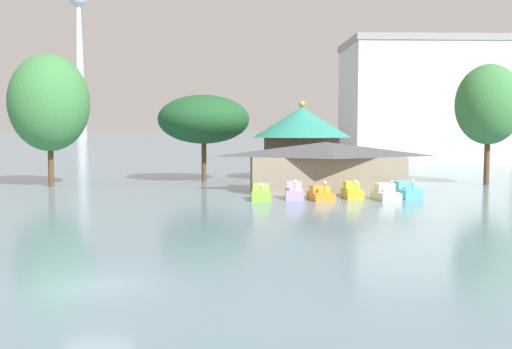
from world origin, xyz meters
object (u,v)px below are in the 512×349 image
(shoreline_tree_mid, at_px, (204,119))
(pedal_boat_white, at_px, (385,193))
(pedal_boat_cyan, at_px, (404,191))
(boathouse, at_px, (325,165))
(green_roof_pavilion, at_px, (302,138))
(distant_broadcast_tower, at_px, (78,22))
(background_building_block, at_px, (419,102))
(shoreline_tree_right, at_px, (489,105))
(pedal_boat_lime, at_px, (261,194))
(pedal_boat_yellow, at_px, (352,191))
(pedal_boat_lavender, at_px, (294,192))
(shoreline_tree_tall_left, at_px, (49,103))
(pedal_boat_orange, at_px, (321,194))

(shoreline_tree_mid, bearing_deg, pedal_boat_white, -48.07)
(pedal_boat_cyan, bearing_deg, boathouse, -151.41)
(green_roof_pavilion, height_order, distant_broadcast_tower, distant_broadcast_tower)
(pedal_boat_white, relative_size, background_building_block, 0.12)
(pedal_boat_cyan, height_order, green_roof_pavilion, green_roof_pavilion)
(shoreline_tree_right, relative_size, background_building_block, 0.51)
(pedal_boat_lime, distance_m, pedal_boat_yellow, 7.59)
(background_building_block, bearing_deg, boathouse, -117.72)
(pedal_boat_lime, height_order, pedal_boat_cyan, pedal_boat_cyan)
(pedal_boat_lavender, relative_size, pedal_boat_white, 0.88)
(pedal_boat_lavender, distance_m, shoreline_tree_mid, 19.09)
(pedal_boat_yellow, distance_m, pedal_boat_cyan, 4.27)
(pedal_boat_white, distance_m, background_building_block, 51.34)
(pedal_boat_yellow, bearing_deg, distant_broadcast_tower, -162.23)
(boathouse, distance_m, shoreline_tree_right, 18.57)
(boathouse, distance_m, shoreline_tree_tall_left, 27.07)
(pedal_boat_lime, height_order, pedal_boat_orange, pedal_boat_orange)
(shoreline_tree_right, bearing_deg, pedal_boat_orange, -148.10)
(pedal_boat_lime, height_order, shoreline_tree_mid, shoreline_tree_mid)
(pedal_boat_orange, height_order, pedal_boat_white, pedal_boat_white)
(pedal_boat_lavender, relative_size, boathouse, 0.18)
(pedal_boat_orange, relative_size, background_building_block, 0.12)
(shoreline_tree_mid, bearing_deg, shoreline_tree_right, -10.34)
(background_building_block, bearing_deg, distant_broadcast_tower, 116.94)
(pedal_boat_lime, relative_size, shoreline_tree_right, 0.23)
(shoreline_tree_mid, bearing_deg, pedal_boat_yellow, -50.38)
(pedal_boat_orange, height_order, distant_broadcast_tower, distant_broadcast_tower)
(pedal_boat_lavender, relative_size, pedal_boat_cyan, 0.79)
(shoreline_tree_tall_left, bearing_deg, pedal_boat_lime, -30.15)
(pedal_boat_orange, bearing_deg, shoreline_tree_mid, -157.06)
(pedal_boat_orange, bearing_deg, pedal_boat_yellow, 104.79)
(pedal_boat_orange, distance_m, shoreline_tree_right, 22.87)
(background_building_block, relative_size, distant_broadcast_tower, 0.17)
(shoreline_tree_right, bearing_deg, pedal_boat_yellow, -146.68)
(pedal_boat_cyan, height_order, shoreline_tree_right, shoreline_tree_right)
(pedal_boat_white, relative_size, shoreline_tree_tall_left, 0.23)
(pedal_boat_lime, bearing_deg, pedal_boat_yellow, 99.56)
(pedal_boat_white, relative_size, shoreline_tree_right, 0.24)
(shoreline_tree_mid, xyz_separation_m, distant_broadcast_tower, (-74.41, 241.36, 52.19))
(background_building_block, bearing_deg, shoreline_tree_mid, -137.06)
(pedal_boat_lavender, xyz_separation_m, shoreline_tree_right, (20.40, 11.11, 7.40))
(pedal_boat_cyan, distance_m, background_building_block, 49.41)
(shoreline_tree_right, xyz_separation_m, background_building_block, (4.39, 35.65, 1.75))
(background_building_block, bearing_deg, shoreline_tree_tall_left, -143.07)
(pedal_boat_orange, xyz_separation_m, pedal_boat_yellow, (2.75, 1.17, 0.08))
(pedal_boat_yellow, bearing_deg, pedal_boat_cyan, 88.54)
(background_building_block, bearing_deg, shoreline_tree_right, -97.03)
(shoreline_tree_tall_left, relative_size, shoreline_tree_right, 1.07)
(pedal_boat_lavender, xyz_separation_m, distant_broadcast_tower, (-82.37, 257.65, 58.20))
(pedal_boat_yellow, relative_size, shoreline_tree_tall_left, 0.22)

